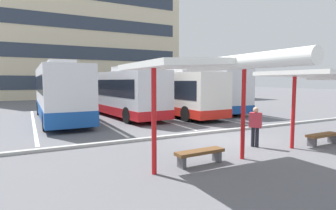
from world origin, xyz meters
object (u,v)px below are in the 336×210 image
object	(u,v)px
coach_bus_1	(119,93)
bench_0	(200,154)
coach_bus_3	(200,89)
waiting_shelter_0	(209,66)
bench_1	(323,137)
waiting_shelter_1	(328,76)
waiting_passenger_0	(255,124)
coach_bus_0	(60,93)
coach_bus_2	(173,93)

from	to	relation	value
coach_bus_1	bench_0	size ratio (longest dim) A/B	6.75
bench_0	coach_bus_3	bearing A→B (deg)	55.70
waiting_shelter_0	bench_1	bearing A→B (deg)	2.76
coach_bus_3	bench_1	xyz separation A→B (m)	(-3.11, -13.27, -1.49)
waiting_shelter_1	waiting_passenger_0	bearing A→B (deg)	157.77
coach_bus_3	waiting_shelter_1	size ratio (longest dim) A/B	2.21
coach_bus_0	bench_0	bearing A→B (deg)	-77.30
coach_bus_0	coach_bus_2	xyz separation A→B (m)	(7.94, -0.93, -0.13)
coach_bus_2	waiting_shelter_0	distance (m)	12.79
coach_bus_1	waiting_shelter_1	world-z (taller)	coach_bus_1
coach_bus_1	waiting_shelter_0	world-z (taller)	coach_bus_1
coach_bus_0	coach_bus_1	world-z (taller)	coach_bus_0
coach_bus_2	waiting_shelter_1	world-z (taller)	coach_bus_2
waiting_shelter_0	bench_0	world-z (taller)	waiting_shelter_0
waiting_shelter_1	waiting_passenger_0	xyz separation A→B (m)	(-2.69, 1.10, -1.87)
coach_bus_1	bench_1	bearing A→B (deg)	-70.92
bench_0	bench_1	world-z (taller)	same
waiting_shelter_1	coach_bus_3	bearing A→B (deg)	76.90
coach_bus_2	waiting_shelter_0	size ratio (longest dim) A/B	1.99
coach_bus_0	waiting_shelter_1	size ratio (longest dim) A/B	2.06
coach_bus_3	waiting_shelter_0	xyz separation A→B (m)	(-8.97, -13.56, 1.17)
bench_0	bench_1	size ratio (longest dim) A/B	1.00
coach_bus_3	bench_0	xyz separation A→B (m)	(-8.97, -13.15, -1.49)
coach_bus_2	waiting_passenger_0	distance (m)	10.55
coach_bus_1	coach_bus_2	size ratio (longest dim) A/B	1.08
coach_bus_2	waiting_passenger_0	size ratio (longest dim) A/B	6.57
bench_1	waiting_passenger_0	size ratio (longest dim) A/B	1.05
bench_0	coach_bus_2	bearing A→B (deg)	65.11
waiting_shelter_1	bench_1	bearing A→B (deg)	90.00
waiting_passenger_0	coach_bus_0	bearing A→B (deg)	117.70
waiting_shelter_0	waiting_passenger_0	xyz separation A→B (m)	(3.17, 1.28, -2.10)
coach_bus_0	bench_1	xyz separation A→B (m)	(8.60, -12.26, -1.43)
coach_bus_0	waiting_passenger_0	size ratio (longest dim) A/B	6.89
coach_bus_3	waiting_passenger_0	xyz separation A→B (m)	(-5.80, -12.27, -0.94)
coach_bus_1	bench_1	size ratio (longest dim) A/B	6.76
coach_bus_3	waiting_passenger_0	world-z (taller)	coach_bus_3
bench_1	bench_0	bearing A→B (deg)	178.83
coach_bus_1	coach_bus_3	world-z (taller)	coach_bus_3
coach_bus_2	bench_1	bearing A→B (deg)	-86.65
coach_bus_3	bench_0	bearing A→B (deg)	-124.30
coach_bus_1	waiting_shelter_1	size ratio (longest dim) A/B	2.13
bench_1	coach_bus_0	bearing A→B (deg)	125.05
coach_bus_2	bench_1	distance (m)	11.42
coach_bus_2	waiting_passenger_0	bearing A→B (deg)	-101.10
waiting_shelter_0	coach_bus_3	bearing A→B (deg)	56.49
coach_bus_2	bench_0	size ratio (longest dim) A/B	6.22
waiting_shelter_1	coach_bus_2	bearing A→B (deg)	93.32
bench_0	waiting_passenger_0	world-z (taller)	waiting_passenger_0
bench_0	waiting_shelter_1	distance (m)	6.35
coach_bus_1	waiting_shelter_1	bearing A→B (deg)	-71.06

